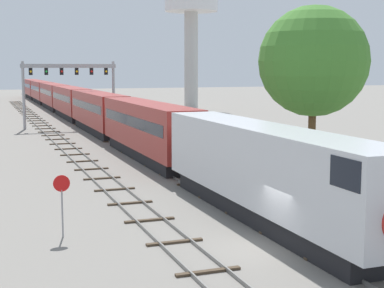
% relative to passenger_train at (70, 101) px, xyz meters
% --- Properties ---
extents(ground_plane, '(400.00, 400.00, 0.00)m').
position_rel_passenger_train_xyz_m(ground_plane, '(-2.00, -69.42, -2.61)').
color(ground_plane, gray).
extents(track_main, '(2.60, 200.00, 0.16)m').
position_rel_passenger_train_xyz_m(track_main, '(0.00, -9.42, -2.55)').
color(track_main, slate).
rests_on(track_main, ground).
extents(track_near, '(2.60, 160.00, 0.16)m').
position_rel_passenger_train_xyz_m(track_near, '(-5.50, -29.42, -2.55)').
color(track_near, slate).
rests_on(track_near, ground).
extents(passenger_train, '(3.04, 151.23, 4.80)m').
position_rel_passenger_train_xyz_m(passenger_train, '(0.00, 0.00, 0.00)').
color(passenger_train, silver).
rests_on(passenger_train, ground).
extents(signal_gantry, '(12.10, 0.49, 8.59)m').
position_rel_passenger_train_xyz_m(signal_gantry, '(-2.25, -15.13, 3.70)').
color(signal_gantry, '#999BA0').
rests_on(signal_gantry, ground).
extents(water_tower, '(10.18, 10.18, 23.81)m').
position_rel_passenger_train_xyz_m(water_tower, '(25.10, 13.96, 16.29)').
color(water_tower, beige).
rests_on(water_tower, ground).
extents(stop_sign, '(0.76, 0.08, 2.88)m').
position_rel_passenger_train_xyz_m(stop_sign, '(-10.00, -64.74, -0.74)').
color(stop_sign, gray).
rests_on(stop_sign, ground).
extents(trackside_tree_left, '(8.07, 8.07, 12.23)m').
position_rel_passenger_train_xyz_m(trackside_tree_left, '(9.68, -54.07, 5.57)').
color(trackside_tree_left, brown).
rests_on(trackside_tree_left, ground).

